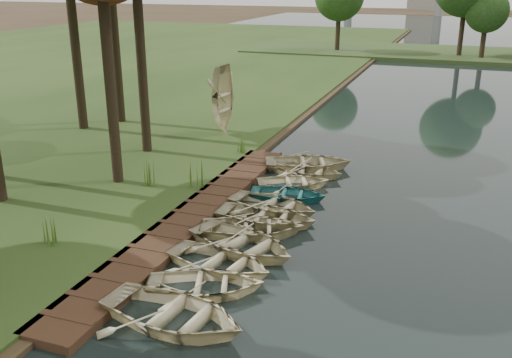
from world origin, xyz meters
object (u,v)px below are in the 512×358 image
(boardwalk, at_px, (193,217))
(rowboat_1, at_px, (205,282))
(rowboat_0, at_px, (173,311))
(stored_rowboat, at_px, (224,127))
(rowboat_2, at_px, (220,259))

(boardwalk, distance_m, rowboat_1, 5.05)
(boardwalk, relative_size, rowboat_1, 4.98)
(boardwalk, bearing_deg, rowboat_0, -68.20)
(stored_rowboat, bearing_deg, boardwalk, -157.59)
(boardwalk, xyz_separation_m, rowboat_1, (2.51, -4.38, 0.23))
(rowboat_0, distance_m, stored_rowboat, 17.31)
(rowboat_1, bearing_deg, rowboat_0, 157.67)
(rowboat_0, bearing_deg, boardwalk, 28.62)
(rowboat_2, relative_size, stored_rowboat, 0.91)
(rowboat_1, relative_size, stored_rowboat, 0.87)
(rowboat_1, height_order, stored_rowboat, stored_rowboat)
(boardwalk, distance_m, stored_rowboat, 10.81)
(rowboat_0, distance_m, rowboat_2, 3.02)
(rowboat_1, distance_m, stored_rowboat, 15.76)
(boardwalk, height_order, rowboat_0, rowboat_0)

